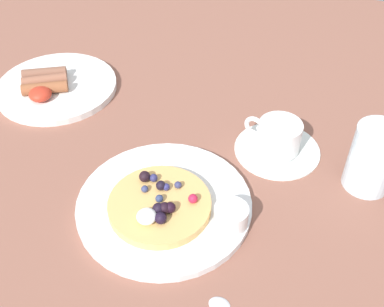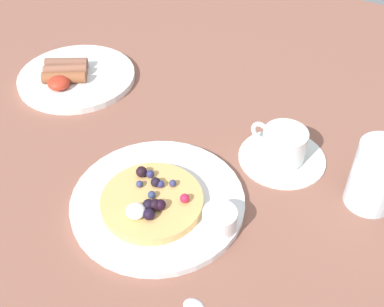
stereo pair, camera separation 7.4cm
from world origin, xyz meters
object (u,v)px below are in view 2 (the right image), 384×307
coffee_saucer (282,157)px  water_glass (376,176)px  pancake_plate (158,201)px  coffee_cup (283,144)px  breakfast_plate (77,77)px  syrup_ramekin (220,220)px

coffee_saucer → water_glass: bearing=-8.1°
pancake_plate → coffee_cup: 22.83cm
breakfast_plate → syrup_ramekin: bearing=-24.5°
syrup_ramekin → water_glass: bearing=45.3°
pancake_plate → water_glass: 32.58cm
coffee_saucer → coffee_cup: coffee_cup is taller
pancake_plate → syrup_ramekin: syrup_ramekin is taller
breakfast_plate → water_glass: size_ratio=2.15×
breakfast_plate → coffee_saucer: bearing=-0.8°
water_glass → coffee_saucer: bearing=171.9°
breakfast_plate → water_glass: 60.59cm
coffee_saucer → syrup_ramekin: bearing=-95.5°
coffee_cup → water_glass: size_ratio=0.92×
syrup_ramekin → coffee_saucer: size_ratio=0.34×
pancake_plate → breakfast_plate: same height
pancake_plate → coffee_saucer: 22.74cm
breakfast_plate → coffee_cup: bearing=-0.8°
coffee_cup → pancake_plate: bearing=-122.8°
pancake_plate → water_glass: size_ratio=2.41×
syrup_ramekin → coffee_cup: (1.69, 19.15, 0.41)cm
coffee_saucer → coffee_cup: 3.01cm
syrup_ramekin → breakfast_plate: 47.84cm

